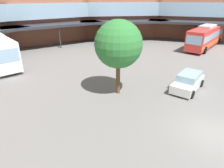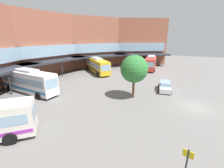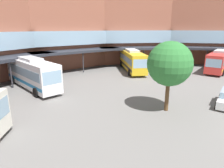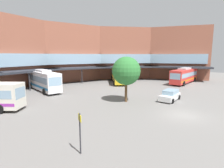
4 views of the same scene
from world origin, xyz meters
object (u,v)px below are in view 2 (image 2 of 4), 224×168
object	(u,v)px
bus_1	(97,65)
plaza_tree	(134,69)
bus_2	(151,62)
parked_car	(165,86)
bus_3	(29,81)
stop_sign_post	(186,165)

from	to	relation	value
bus_1	plaza_tree	size ratio (longest dim) A/B	1.63
bus_2	plaza_tree	distance (m)	22.77
parked_car	plaza_tree	bearing A→B (deg)	-46.41
bus_1	parked_car	bearing A→B (deg)	18.36
bus_3	plaza_tree	size ratio (longest dim) A/B	1.74
parked_car	stop_sign_post	size ratio (longest dim) A/B	1.64
bus_2	plaza_tree	size ratio (longest dim) A/B	1.95
stop_sign_post	bus_3	bearing A→B (deg)	70.13
bus_1	bus_3	bearing A→B (deg)	-58.24
bus_3	plaza_tree	bearing A→B (deg)	21.55
plaza_tree	stop_sign_post	distance (m)	14.37
bus_1	parked_car	size ratio (longest dim) A/B	2.25
plaza_tree	bus_3	bearing A→B (deg)	105.59
bus_1	bus_3	xyz separation A→B (m)	(-17.01, 3.18, 0.08)
bus_3	bus_1	bearing A→B (deg)	85.37
bus_1	bus_2	size ratio (longest dim) A/B	0.83
bus_2	parked_car	size ratio (longest dim) A/B	2.69
bus_1	bus_2	world-z (taller)	bus_1
bus_1	plaza_tree	world-z (taller)	plaza_tree
parked_car	plaza_tree	xyz separation A→B (m)	(-5.03, 4.14, 3.61)
bus_1	stop_sign_post	xyz separation A→B (m)	(-25.12, -19.24, -0.19)
parked_car	plaza_tree	world-z (taller)	plaza_tree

